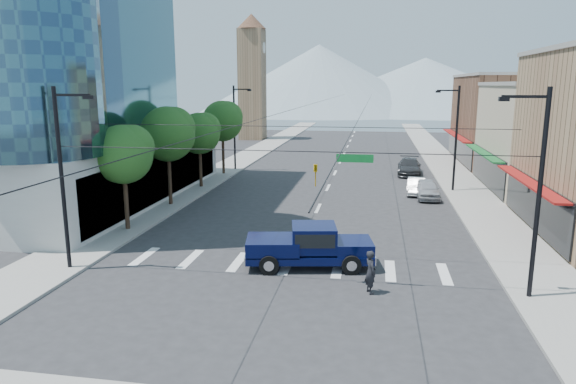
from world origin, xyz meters
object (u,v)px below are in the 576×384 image
pickup_truck (309,245)px  parked_car_near (427,189)px  pedestrian (370,272)px  parked_car_far (409,167)px  parked_car_mid (416,186)px

pickup_truck → parked_car_near: bearing=57.0°
pedestrian → parked_car_far: pedestrian is taller
parked_car_mid → parked_car_far: parked_car_far is taller
parked_car_near → pedestrian: bearing=-103.7°
pedestrian → parked_car_near: 20.85m
parked_car_mid → parked_car_near: bearing=-60.2°
parked_car_far → parked_car_mid: bearing=-87.0°
parked_car_mid → parked_car_far: size_ratio=0.71×
parked_car_far → parked_car_near: bearing=-83.2°
pedestrian → parked_car_far: size_ratio=0.34×
parked_car_mid → parked_car_far: bearing=95.5°
parked_car_near → parked_car_mid: (-0.74, 1.65, -0.10)m
pedestrian → parked_car_mid: size_ratio=0.48×
pickup_truck → parked_car_far: bearing=67.0°
pickup_truck → parked_car_mid: bearing=60.8°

